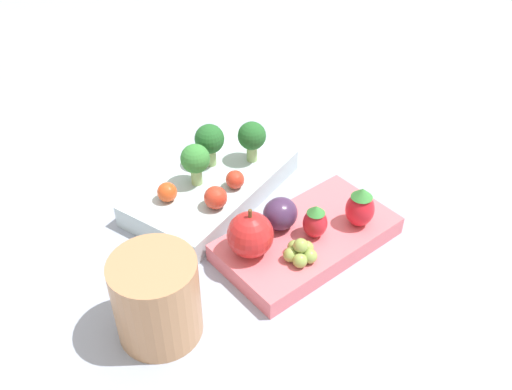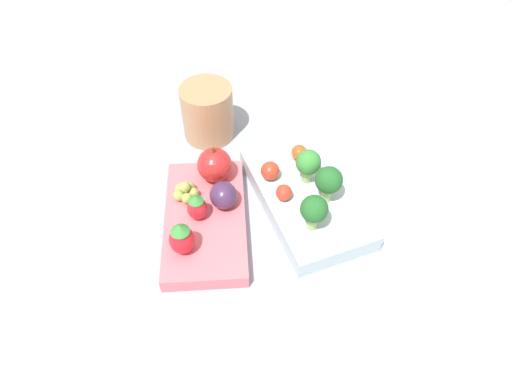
# 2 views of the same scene
# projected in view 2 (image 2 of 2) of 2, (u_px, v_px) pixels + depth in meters

# --- Properties ---
(ground_plane) EXTENTS (4.00, 4.00, 0.00)m
(ground_plane) POSITION_uv_depth(u_px,v_px,m) (255.00, 216.00, 0.61)
(ground_plane) COLOR #939EB2
(bento_box_savoury) EXTENTS (0.22, 0.14, 0.03)m
(bento_box_savoury) POSITION_uv_depth(u_px,v_px,m) (306.00, 197.00, 0.62)
(bento_box_savoury) COLOR silver
(bento_box_savoury) RESTS_ON ground_plane
(bento_box_fruit) EXTENTS (0.21, 0.13, 0.02)m
(bento_box_fruit) POSITION_uv_depth(u_px,v_px,m) (205.00, 218.00, 0.60)
(bento_box_fruit) COLOR #DB6670
(bento_box_fruit) RESTS_ON ground_plane
(broccoli_floret_0) EXTENTS (0.03, 0.03, 0.05)m
(broccoli_floret_0) POSITION_uv_depth(u_px,v_px,m) (308.00, 163.00, 0.59)
(broccoli_floret_0) COLOR #93B770
(broccoli_floret_0) RESTS_ON bento_box_savoury
(broccoli_floret_1) EXTENTS (0.03, 0.03, 0.05)m
(broccoli_floret_1) POSITION_uv_depth(u_px,v_px,m) (314.00, 210.00, 0.54)
(broccoli_floret_1) COLOR #93B770
(broccoli_floret_1) RESTS_ON bento_box_savoury
(broccoli_floret_2) EXTENTS (0.04, 0.04, 0.05)m
(broccoli_floret_2) POSITION_uv_depth(u_px,v_px,m) (329.00, 181.00, 0.57)
(broccoli_floret_2) COLOR #93B770
(broccoli_floret_2) RESTS_ON bento_box_savoury
(cherry_tomato_0) EXTENTS (0.02, 0.02, 0.02)m
(cherry_tomato_0) POSITION_uv_depth(u_px,v_px,m) (299.00, 152.00, 0.64)
(cherry_tomato_0) COLOR #DB4C1E
(cherry_tomato_0) RESTS_ON bento_box_savoury
(cherry_tomato_1) EXTENTS (0.03, 0.03, 0.03)m
(cherry_tomato_1) POSITION_uv_depth(u_px,v_px,m) (270.00, 171.00, 0.61)
(cherry_tomato_1) COLOR red
(cherry_tomato_1) RESTS_ON bento_box_savoury
(cherry_tomato_2) EXTENTS (0.02, 0.02, 0.02)m
(cherry_tomato_2) POSITION_uv_depth(u_px,v_px,m) (285.00, 195.00, 0.59)
(cherry_tomato_2) COLOR red
(cherry_tomato_2) RESTS_ON bento_box_savoury
(apple) EXTENTS (0.05, 0.05, 0.06)m
(apple) POSITION_uv_depth(u_px,v_px,m) (215.00, 165.00, 0.61)
(apple) COLOR red
(apple) RESTS_ON bento_box_fruit
(strawberry_0) EXTENTS (0.03, 0.03, 0.05)m
(strawberry_0) POSITION_uv_depth(u_px,v_px,m) (182.00, 238.00, 0.53)
(strawberry_0) COLOR red
(strawberry_0) RESTS_ON bento_box_fruit
(strawberry_1) EXTENTS (0.03, 0.03, 0.04)m
(strawberry_1) POSITION_uv_depth(u_px,v_px,m) (197.00, 206.00, 0.57)
(strawberry_1) COLOR red
(strawberry_1) RESTS_ON bento_box_fruit
(plum) EXTENTS (0.04, 0.04, 0.03)m
(plum) POSITION_uv_depth(u_px,v_px,m) (223.00, 195.00, 0.58)
(plum) COLOR #42284C
(plum) RESTS_ON bento_box_fruit
(grape_cluster) EXTENTS (0.03, 0.03, 0.03)m
(grape_cluster) POSITION_uv_depth(u_px,v_px,m) (186.00, 192.00, 0.60)
(grape_cluster) COLOR #8EA84C
(grape_cluster) RESTS_ON bento_box_fruit
(drinking_cup) EXTENTS (0.08, 0.08, 0.09)m
(drinking_cup) POSITION_uv_depth(u_px,v_px,m) (208.00, 112.00, 0.69)
(drinking_cup) COLOR tan
(drinking_cup) RESTS_ON ground_plane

